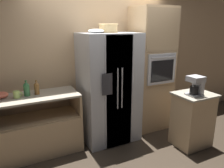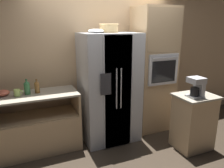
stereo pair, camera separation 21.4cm
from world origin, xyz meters
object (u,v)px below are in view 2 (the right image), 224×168
(fruit_bowl, at_px, (96,31))
(bottle_tall, at_px, (37,87))
(mixing_bowl, at_px, (2,93))
(wall_oven, at_px, (153,70))
(wicker_basket, at_px, (109,28))
(bottle_short, at_px, (27,87))
(mug, at_px, (17,93))
(refrigerator, at_px, (109,88))
(coffee_maker, at_px, (197,86))

(fruit_bowl, xyz_separation_m, bottle_tall, (-0.93, 0.13, -0.83))
(fruit_bowl, height_order, mixing_bowl, fruit_bowl)
(wall_oven, height_order, mixing_bowl, wall_oven)
(wicker_basket, height_order, bottle_short, wicker_basket)
(bottle_tall, height_order, mixing_bowl, bottle_tall)
(mixing_bowl, bearing_deg, wall_oven, -2.29)
(mug, bearing_deg, fruit_bowl, -4.08)
(mug, distance_m, mixing_bowl, 0.23)
(wall_oven, relative_size, wicker_basket, 7.29)
(refrigerator, xyz_separation_m, wicker_basket, (0.02, 0.05, 1.00))
(wall_oven, relative_size, bottle_tall, 10.41)
(bottle_tall, xyz_separation_m, bottle_short, (-0.14, -0.01, 0.01))
(refrigerator, relative_size, mug, 14.76)
(bottle_short, xyz_separation_m, coffee_maker, (2.37, -1.02, 0.01))
(bottle_tall, xyz_separation_m, mug, (-0.29, -0.05, -0.05))
(fruit_bowl, height_order, coffee_maker, fruit_bowl)
(bottle_short, xyz_separation_m, mug, (-0.14, -0.04, -0.06))
(refrigerator, xyz_separation_m, bottle_short, (-1.31, 0.11, 0.13))
(bottle_tall, relative_size, coffee_maker, 0.71)
(refrigerator, distance_m, mug, 1.45)
(wall_oven, relative_size, mug, 18.25)
(refrigerator, distance_m, mixing_bowl, 1.67)
(wicker_basket, xyz_separation_m, mug, (-1.47, 0.02, -0.93))
(refrigerator, relative_size, bottle_tall, 8.42)
(wicker_basket, bearing_deg, bottle_tall, 176.83)
(wall_oven, xyz_separation_m, wicker_basket, (-0.90, -0.02, 0.78))
(wicker_basket, bearing_deg, mug, 179.27)
(bottle_tall, bearing_deg, fruit_bowl, -8.14)
(bottle_tall, bearing_deg, wicker_basket, -3.17)
(refrigerator, height_order, coffee_maker, refrigerator)
(refrigerator, distance_m, coffee_maker, 1.40)
(bottle_short, bearing_deg, refrigerator, -4.93)
(wall_oven, distance_m, bottle_tall, 2.08)
(bottle_tall, relative_size, mug, 1.75)
(fruit_bowl, relative_size, coffee_maker, 0.80)
(wicker_basket, xyz_separation_m, fruit_bowl, (-0.24, -0.07, -0.04))
(fruit_bowl, distance_m, bottle_short, 1.36)
(refrigerator, relative_size, mixing_bowl, 9.04)
(bottle_tall, height_order, coffee_maker, coffee_maker)
(coffee_maker, bearing_deg, refrigerator, 139.54)
(wall_oven, relative_size, fruit_bowl, 9.23)
(mixing_bowl, bearing_deg, coffee_maker, -21.66)
(fruit_bowl, xyz_separation_m, bottle_short, (-1.08, 0.13, -0.82))
(refrigerator, distance_m, bottle_short, 1.32)
(bottle_tall, bearing_deg, mixing_bowl, 173.78)
(refrigerator, height_order, fruit_bowl, fruit_bowl)
(wicker_basket, relative_size, bottle_tall, 1.43)
(bottle_short, bearing_deg, fruit_bowl, -6.68)
(refrigerator, bearing_deg, coffee_maker, -40.46)
(refrigerator, height_order, mixing_bowl, refrigerator)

